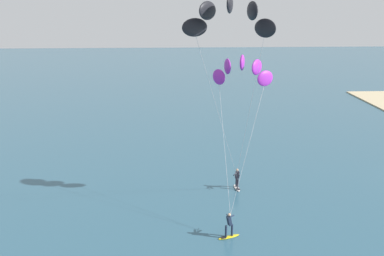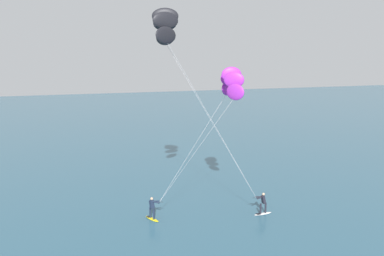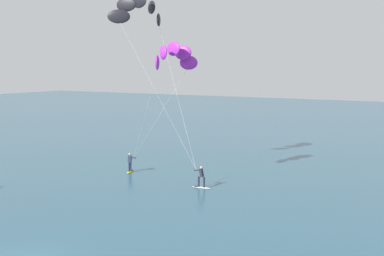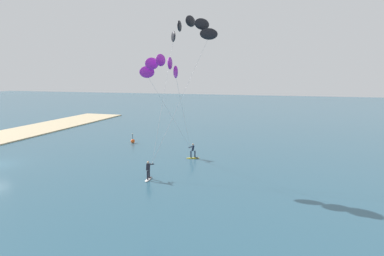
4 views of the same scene
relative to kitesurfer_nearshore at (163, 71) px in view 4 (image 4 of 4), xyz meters
name	(u,v)px [view 4 (image 4 of 4)]	position (x,y,z in m)	size (l,w,h in m)	color
kitesurfer_nearshore	(163,71)	(0.00, 0.00, 0.00)	(7.04, 4.47, 11.02)	yellow
kitesurfer_mid_water	(189,33)	(-3.77, 1.38, 3.76)	(9.11, 5.51, 14.98)	white
marker_buoy	(133,141)	(-10.58, -8.65, -9.16)	(0.56, 0.56, 1.38)	#EA5119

